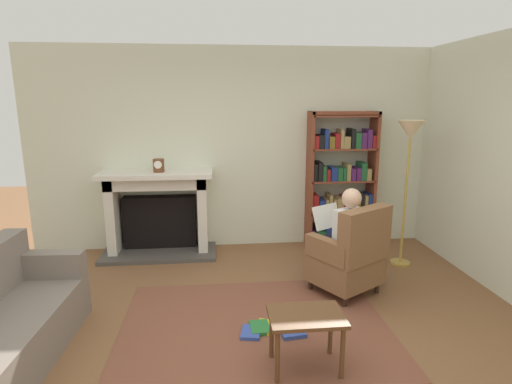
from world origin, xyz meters
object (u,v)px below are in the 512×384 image
object	(u,v)px
armchair_reading	(350,256)
fireplace	(159,210)
seated_reader	(342,235)
floor_lamp	(410,143)
bookshelf	(342,182)
side_table	(306,323)
mantel_clock	(159,165)

from	to	relation	value
armchair_reading	fireplace	bearing A→B (deg)	-65.41
seated_reader	floor_lamp	distance (m)	1.46
armchair_reading	seated_reader	bearing A→B (deg)	-90.00
fireplace	bookshelf	xyz separation A→B (m)	(2.48, 0.03, 0.32)
seated_reader	armchair_reading	bearing A→B (deg)	90.00
armchair_reading	side_table	world-z (taller)	armchair_reading
seated_reader	side_table	xyz separation A→B (m)	(-0.66, -1.28, -0.24)
armchair_reading	seated_reader	distance (m)	0.23
floor_lamp	bookshelf	bearing A→B (deg)	126.70
mantel_clock	armchair_reading	bearing A→B (deg)	-32.70
bookshelf	seated_reader	size ratio (longest dim) A/B	1.63
fireplace	floor_lamp	bearing A→B (deg)	-13.30
bookshelf	seated_reader	world-z (taller)	bookshelf
seated_reader	bookshelf	bearing A→B (deg)	-137.80
fireplace	armchair_reading	size ratio (longest dim) A/B	1.52
armchair_reading	seated_reader	size ratio (longest dim) A/B	0.85
fireplace	seated_reader	bearing A→B (deg)	-32.95
fireplace	seated_reader	size ratio (longest dim) A/B	1.30
fireplace	bookshelf	distance (m)	2.50
mantel_clock	floor_lamp	distance (m)	3.08
seated_reader	floor_lamp	bearing A→B (deg)	-178.53
bookshelf	fireplace	bearing A→B (deg)	-179.21
seated_reader	side_table	world-z (taller)	seated_reader
fireplace	armchair_reading	xyz separation A→B (m)	(2.13, -1.44, -0.16)
seated_reader	floor_lamp	world-z (taller)	floor_lamp
side_table	mantel_clock	bearing A→B (deg)	118.46
side_table	floor_lamp	distance (m)	2.75
bookshelf	seated_reader	distance (m)	1.46
seated_reader	floor_lamp	xyz separation A→B (m)	(0.97, 0.62, 0.89)
armchair_reading	floor_lamp	size ratio (longest dim) A/B	0.55
fireplace	floor_lamp	xyz separation A→B (m)	(3.04, -0.72, 0.92)
armchair_reading	side_table	xyz separation A→B (m)	(-0.72, -1.18, -0.04)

